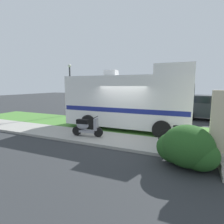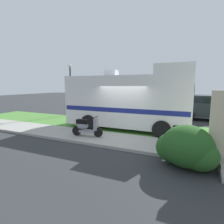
# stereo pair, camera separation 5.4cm
# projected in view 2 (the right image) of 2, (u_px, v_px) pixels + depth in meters

# --- Properties ---
(ground_plane) EXTENTS (80.00, 80.00, 0.00)m
(ground_plane) POSITION_uv_depth(u_px,v_px,m) (122.00, 134.00, 9.32)
(ground_plane) COLOR #2D3033
(sidewalk) EXTENTS (24.00, 2.00, 0.12)m
(sidewalk) POSITION_uv_depth(u_px,v_px,m) (112.00, 140.00, 8.23)
(sidewalk) COLOR #9E9B93
(sidewalk) RESTS_ON ground
(grass_strip) EXTENTS (24.00, 3.40, 0.08)m
(grass_strip) POSITION_uv_depth(u_px,v_px,m) (131.00, 128.00, 10.67)
(grass_strip) COLOR #4C8438
(grass_strip) RESTS_ON ground
(motorhome_rv) EXTENTS (6.89, 2.75, 3.54)m
(motorhome_rv) POSITION_uv_depth(u_px,v_px,m) (129.00, 100.00, 10.20)
(motorhome_rv) COLOR silver
(motorhome_rv) RESTS_ON ground
(scooter) EXTENTS (1.54, 0.55, 0.97)m
(scooter) POSITION_uv_depth(u_px,v_px,m) (86.00, 127.00, 8.56)
(scooter) COLOR black
(scooter) RESTS_ON ground
(bicycle) EXTENTS (1.72, 0.52, 0.88)m
(bicycle) POSITION_uv_depth(u_px,v_px,m) (180.00, 137.00, 7.12)
(bicycle) COLOR black
(bicycle) RESTS_ON ground
(pickup_truck_near) EXTENTS (5.52, 2.41, 1.82)m
(pickup_truck_near) POSITION_uv_depth(u_px,v_px,m) (207.00, 107.00, 13.09)
(pickup_truck_near) COLOR #1E2328
(pickup_truck_near) RESTS_ON ground
(bush_by_porch) EXTENTS (1.86, 1.39, 1.32)m
(bush_by_porch) POSITION_uv_depth(u_px,v_px,m) (186.00, 148.00, 5.52)
(bush_by_porch) COLOR #23511E
(bush_by_porch) RESTS_ON ground
(street_lamp_post) EXTENTS (0.28, 0.28, 4.23)m
(street_lamp_post) POSITION_uv_depth(u_px,v_px,m) (71.00, 85.00, 14.60)
(street_lamp_post) COLOR #333338
(street_lamp_post) RESTS_ON ground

